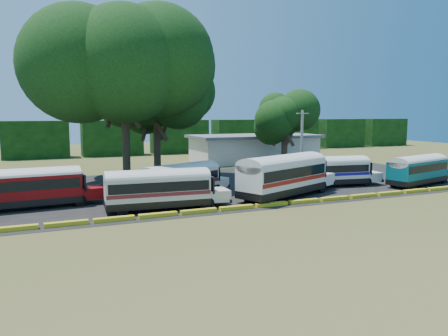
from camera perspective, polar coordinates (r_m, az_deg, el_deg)
name	(u,v)px	position (r m, az deg, el deg)	size (l,w,h in m)	color
ground	(223,214)	(31.30, -0.09, -6.08)	(160.00, 160.00, 0.00)	#3A4818
asphalt_strip	(184,187)	(42.67, -5.25, -2.54)	(64.00, 24.00, 0.02)	black
curb	(218,209)	(32.17, -0.80, -5.44)	(53.70, 0.45, 0.30)	gold
terminal_building	(254,148)	(65.52, 3.98, 2.63)	(19.00, 9.00, 4.00)	silver
treeline_backdrop	(112,138)	(77.05, -14.40, 3.82)	(130.00, 4.00, 6.00)	black
bus_red	(30,185)	(36.00, -24.00, -2.09)	(9.52, 2.94, 3.09)	black
bus_cream_west	(160,187)	(32.75, -8.34, -2.47)	(9.48, 3.03, 3.07)	black
bus_cream_east	(182,178)	(37.51, -5.48, -1.33)	(8.99, 5.72, 2.93)	black
bus_white_red	(285,173)	(37.57, 7.94, -0.69)	(11.38, 6.91, 3.69)	black
bus_white_blue	(332,169)	(44.25, 13.96, -0.17)	(9.31, 3.47, 2.99)	black
bus_teal	(419,168)	(47.58, 24.09, -0.02)	(9.51, 4.47, 3.04)	black
tree_west	(124,60)	(46.78, -12.96, 13.62)	(14.86, 14.86, 18.06)	#332619
tree_center	(156,95)	(50.13, -8.85, 9.43)	(9.57, 9.57, 12.80)	#332619
tree_east	(285,116)	(58.18, 7.96, 6.70)	(7.10, 7.10, 9.46)	#332619
utility_pole	(302,142)	(50.41, 10.13, 3.30)	(1.60, 0.30, 7.55)	gray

